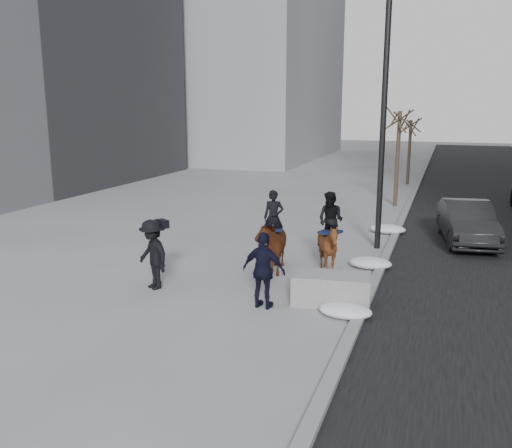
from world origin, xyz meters
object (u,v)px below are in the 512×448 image
(mounted_left, at_px, (272,241))
(mounted_right, at_px, (329,242))
(planter, at_px, (331,289))
(car_near, at_px, (467,222))

(mounted_left, relative_size, mounted_right, 0.99)
(mounted_left, xyz_separation_m, mounted_right, (1.58, 0.11, 0.08))
(planter, bearing_deg, mounted_left, 135.46)
(car_near, xyz_separation_m, mounted_right, (-3.60, -4.97, 0.21))
(car_near, height_order, mounted_right, mounted_right)
(mounted_left, bearing_deg, car_near, 44.43)
(planter, distance_m, mounted_left, 2.99)
(planter, distance_m, mounted_right, 2.31)
(planter, height_order, car_near, car_near)
(planter, relative_size, car_near, 0.42)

